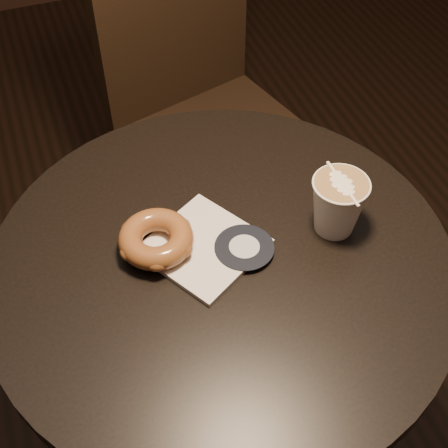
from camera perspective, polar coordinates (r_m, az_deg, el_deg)
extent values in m
cylinder|color=black|center=(0.94, -0.22, -3.53)|extent=(0.70, 0.70, 0.03)
cylinder|color=black|center=(1.25, -0.17, -13.88)|extent=(0.07, 0.07, 0.70)
cube|color=black|center=(1.56, -0.53, 7.63)|extent=(0.50, 0.50, 0.04)
cube|color=black|center=(1.52, -4.82, 19.68)|extent=(0.40, 0.15, 0.55)
cylinder|color=black|center=(1.57, -1.98, -4.49)|extent=(0.04, 0.04, 0.45)
cylinder|color=black|center=(1.71, 7.58, 0.91)|extent=(0.04, 0.04, 0.45)
cylinder|color=black|center=(1.77, -8.28, 2.81)|extent=(0.04, 0.04, 0.45)
cylinder|color=black|center=(1.89, 0.77, 7.17)|extent=(0.04, 0.04, 0.45)
cube|color=silver|center=(0.94, -1.86, -2.09)|extent=(0.21, 0.21, 0.01)
torus|color=brown|center=(0.92, -6.23, -1.35)|extent=(0.11, 0.11, 0.04)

